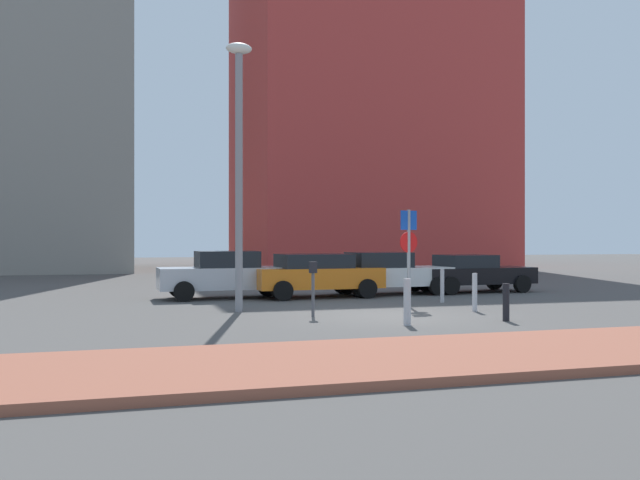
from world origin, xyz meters
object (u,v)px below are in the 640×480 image
Objects in this scene: parked_car_black at (472,273)px; traffic_bollard_far at (407,302)px; traffic_bollard_near at (506,302)px; traffic_bollard_mid at (442,286)px; parked_car_white at (387,273)px; street_lamp at (239,154)px; parking_meter at (313,281)px; parking_sign_post at (409,246)px; parked_car_orange at (316,274)px; traffic_bollard_edge at (475,292)px; parked_car_silver at (228,274)px.

parked_car_black reaches higher than traffic_bollard_far.
traffic_bollard_near is 4.85m from traffic_bollard_mid.
parked_car_white is 0.59× the size of street_lamp.
street_lamp is 6.86× the size of traffic_bollard_far.
traffic_bollard_mid is (6.44, 0.88, -3.71)m from street_lamp.
parked_car_white is 7.34m from parking_meter.
parked_car_white reaches higher than parked_car_black.
parking_sign_post is 3.75m from parking_meter.
parked_car_orange is 4.33m from parking_sign_post.
parked_car_orange is at bearing 73.15° from parking_meter.
parked_car_black is at bearing 4.94° from parked_car_orange.
parking_meter is 4.06m from street_lamp.
traffic_bollard_mid is 1.00× the size of traffic_bollard_edge.
traffic_bollard_far is at bearing -71.27° from parked_car_silver.
parking_meter is at bearing 124.85° from traffic_bollard_far.
parking_sign_post is 2.24m from traffic_bollard_mid.
traffic_bollard_far is 1.02× the size of traffic_bollard_edge.
parking_meter is at bearing 179.88° from traffic_bollard_edge.
parked_car_silver is at bearing 108.73° from traffic_bollard_far.
traffic_bollard_edge is at bearing 79.57° from traffic_bollard_near.
parking_meter is at bearing -142.39° from parked_car_black.
parked_car_white is (5.58, -0.05, -0.02)m from parked_car_silver.
parked_car_black reaches higher than traffic_bollard_near.
traffic_bollard_mid is at bearing 28.00° from parking_meter.
parking_sign_post is 2.66× the size of traffic_bollard_far.
traffic_bollard_mid is at bearing -81.54° from parked_car_white.
street_lamp is 7.87m from traffic_bollard_near.
parked_car_silver is 5.13× the size of traffic_bollard_near.
parked_car_black is 3.29× the size of parking_meter.
parked_car_orange reaches higher than parking_meter.
parked_car_black is at bearing 53.00° from traffic_bollard_far.
street_lamp is at bearing 145.52° from traffic_bollard_near.
parking_sign_post is 4.07m from traffic_bollard_near.
parked_car_silver reaches higher than traffic_bollard_edge.
traffic_bollard_edge is at bearing -52.18° from parking_sign_post.
parking_meter is (-7.76, -5.98, 0.18)m from parked_car_black.
traffic_bollard_near is at bearing -34.48° from street_lamp.
parked_car_white is at bearing 88.20° from traffic_bollard_near.
parked_car_silver is 1.01× the size of parked_car_black.
parking_sign_post reaches higher than traffic_bollard_mid.
parked_car_orange is 1.01× the size of parked_car_white.
parked_car_black and parking_meter have the same top height.
traffic_bollard_mid is at bearing -28.94° from parked_car_silver.
parking_sign_post is 5.46m from street_lamp.
parking_sign_post is at bearing -135.38° from parked_car_black.
parking_meter reaches higher than traffic_bollard_far.
parked_car_black is 10.85m from street_lamp.
parked_car_white is 4.15× the size of traffic_bollard_edge.
street_lamp is at bearing -130.74° from parked_car_orange.
parking_sign_post is (-1.07, -4.33, 0.98)m from parked_car_white.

